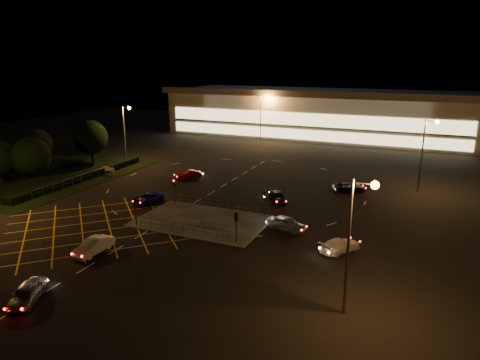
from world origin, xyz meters
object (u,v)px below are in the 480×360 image
at_px(car_far_dkgrey, 278,197).
at_px(car_approach_white, 340,245).
at_px(signal_ne, 265,198).
at_px(signal_nw, 175,186).
at_px(car_left_blue, 148,198).
at_px(car_east_grey, 349,187).
at_px(signal_sw, 135,205).
at_px(car_circ_red, 189,175).
at_px(signal_se, 236,221).
at_px(car_right_silver, 286,224).
at_px(car_queue_white, 93,246).
at_px(car_near_silver, 27,293).

xyz_separation_m(car_far_dkgrey, car_approach_white, (10.21, -11.85, 0.01)).
bearing_deg(car_approach_white, signal_ne, 2.20).
relative_size(signal_nw, car_approach_white, 0.72).
distance_m(car_left_blue, car_approach_white, 25.73).
bearing_deg(signal_ne, car_east_grey, 62.63).
bearing_deg(signal_sw, signal_ne, -146.35).
distance_m(car_circ_red, car_approach_white, 31.39).
distance_m(signal_se, car_right_silver, 6.57).
height_order(signal_se, car_east_grey, signal_se).
distance_m(car_queue_white, car_east_grey, 34.93).
distance_m(signal_se, signal_ne, 7.99).
distance_m(car_far_dkgrey, car_east_grey, 11.14).
xyz_separation_m(signal_ne, car_approach_white, (9.76, -5.72, -1.73)).
bearing_deg(signal_sw, car_left_blue, -63.89).
xyz_separation_m(signal_se, car_near_silver, (-10.06, -15.98, -1.65)).
distance_m(signal_nw, car_queue_white, 15.45).
xyz_separation_m(car_circ_red, car_approach_white, (26.35, -17.05, 0.01)).
bearing_deg(car_circ_red, car_east_grey, 45.96).
height_order(signal_ne, car_queue_white, signal_ne).
bearing_deg(car_left_blue, car_circ_red, 101.45).
relative_size(signal_ne, car_near_silver, 0.75).
distance_m(signal_se, signal_nw, 14.41).
height_order(car_right_silver, car_approach_white, car_right_silver).
relative_size(signal_nw, car_near_silver, 0.75).
height_order(car_queue_white, car_right_silver, car_right_silver).
distance_m(signal_sw, car_far_dkgrey, 18.32).
relative_size(signal_nw, car_right_silver, 0.72).
bearing_deg(car_left_blue, signal_se, -18.40).
height_order(signal_sw, car_east_grey, signal_sw).
bearing_deg(car_circ_red, car_right_silver, 4.43).
relative_size(signal_nw, car_left_blue, 0.72).
distance_m(signal_se, car_left_blue, 17.16).
bearing_deg(car_approach_white, signal_se, 45.63).
bearing_deg(car_far_dkgrey, car_near_silver, -139.24).
relative_size(signal_nw, car_east_grey, 0.70).
height_order(signal_se, car_right_silver, signal_se).
bearing_deg(signal_se, car_queue_white, 32.79).
xyz_separation_m(signal_sw, car_near_silver, (1.94, -15.98, -1.65)).
bearing_deg(car_near_silver, signal_se, 33.46).
height_order(car_far_dkgrey, car_approach_white, car_approach_white).
relative_size(signal_nw, car_far_dkgrey, 0.74).
bearing_deg(car_left_blue, car_queue_white, -68.02).
distance_m(car_queue_white, car_approach_white, 23.29).
relative_size(car_far_dkgrey, car_circ_red, 1.13).
relative_size(car_left_blue, car_far_dkgrey, 1.02).
distance_m(signal_nw, car_left_blue, 4.01).
distance_m(car_far_dkgrey, car_circ_red, 16.96).
relative_size(car_near_silver, car_left_blue, 0.96).
xyz_separation_m(signal_ne, car_left_blue, (-15.50, -0.85, -1.76)).
bearing_deg(car_east_grey, car_queue_white, 121.38).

